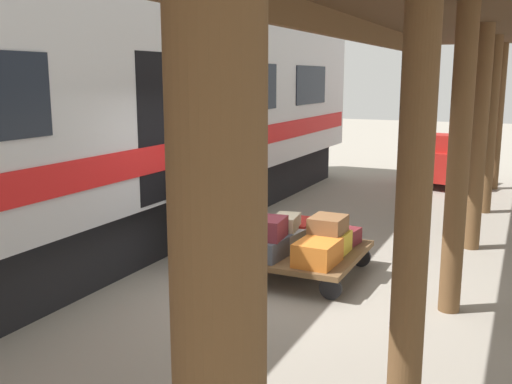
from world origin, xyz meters
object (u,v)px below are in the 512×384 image
at_px(suitcase_maroon_trunk, 340,237).
at_px(baggage_tug, 444,161).
at_px(suitcase_slate_roller, 270,248).
at_px(suitcase_cream_canvas, 286,222).
at_px(luggage_cart, 306,254).
at_px(porter_in_overalls, 251,204).
at_px(porter_by_door, 191,199).
at_px(suitcase_gray_aluminum, 284,239).
at_px(suitcase_brown_leather, 328,225).
at_px(suitcase_yellow_case, 329,244).
at_px(suitcase_burgundy_valise, 271,228).
at_px(suitcase_red_plastic, 297,230).
at_px(train_car, 76,117).
at_px(suitcase_orange_carryall, 317,252).

bearing_deg(suitcase_maroon_trunk, baggage_tug, -93.80).
height_order(suitcase_slate_roller, suitcase_cream_canvas, suitcase_cream_canvas).
xyz_separation_m(luggage_cart, porter_in_overalls, (0.79, 0.07, 0.63)).
relative_size(porter_by_door, baggage_tug, 0.89).
relative_size(suitcase_slate_roller, suitcase_cream_canvas, 1.28).
bearing_deg(baggage_tug, suitcase_maroon_trunk, 86.20).
xyz_separation_m(suitcase_gray_aluminum, suitcase_brown_leather, (-0.61, -0.01, 0.26)).
relative_size(porter_in_overalls, porter_by_door, 1.00).
relative_size(suitcase_slate_roller, porter_in_overalls, 0.36).
bearing_deg(suitcase_brown_leather, baggage_tug, -93.76).
bearing_deg(suitcase_gray_aluminum, suitcase_cream_canvas, -107.10).
relative_size(suitcase_gray_aluminum, suitcase_yellow_case, 0.89).
height_order(suitcase_yellow_case, porter_in_overalls, porter_in_overalls).
height_order(luggage_cart, suitcase_gray_aluminum, suitcase_gray_aluminum).
bearing_deg(suitcase_gray_aluminum, suitcase_burgundy_valise, 91.67).
height_order(suitcase_yellow_case, suitcase_brown_leather, suitcase_brown_leather).
bearing_deg(suitcase_gray_aluminum, porter_in_overalls, 8.79).
distance_m(suitcase_red_plastic, suitcase_cream_canvas, 0.48).
relative_size(luggage_cart, porter_by_door, 1.01).
relative_size(suitcase_maroon_trunk, suitcase_yellow_case, 0.90).
height_order(suitcase_gray_aluminum, suitcase_slate_roller, suitcase_slate_roller).
bearing_deg(train_car, suitcase_red_plastic, -163.69).
distance_m(suitcase_maroon_trunk, porter_by_door, 2.15).
bearing_deg(suitcase_cream_canvas, train_car, 8.67).
bearing_deg(suitcase_burgundy_valise, suitcase_yellow_case, -142.70).
distance_m(suitcase_yellow_case, porter_in_overalls, 1.19).
relative_size(suitcase_brown_leather, baggage_tug, 0.26).
relative_size(suitcase_red_plastic, porter_in_overalls, 0.37).
bearing_deg(suitcase_burgundy_valise, porter_in_overalls, -40.03).
bearing_deg(luggage_cart, suitcase_orange_carryall, 123.96).
distance_m(suitcase_red_plastic, porter_in_overalls, 0.84).
bearing_deg(suitcase_maroon_trunk, train_car, 13.65).
height_order(suitcase_burgundy_valise, suitcase_brown_leather, suitcase_burgundy_valise).
xyz_separation_m(suitcase_slate_roller, suitcase_cream_canvas, (-0.01, -0.51, 0.22)).
distance_m(suitcase_slate_roller, suitcase_orange_carryall, 0.64).
bearing_deg(suitcase_slate_roller, porter_in_overalls, -40.73).
relative_size(suitcase_maroon_trunk, porter_in_overalls, 0.33).
relative_size(suitcase_orange_carryall, baggage_tug, 0.32).
height_order(suitcase_burgundy_valise, porter_by_door, porter_by_door).
bearing_deg(train_car, suitcase_brown_leather, -173.15).
bearing_deg(train_car, suitcase_burgundy_valise, 179.30).
xyz_separation_m(suitcase_slate_roller, suitcase_burgundy_valise, (-0.01, 0.00, 0.26)).
bearing_deg(porter_in_overalls, baggage_tug, -101.72).
bearing_deg(suitcase_gray_aluminum, suitcase_yellow_case, 180.00).
distance_m(suitcase_slate_roller, porter_by_door, 1.48).
distance_m(suitcase_gray_aluminum, porter_by_door, 1.45).
distance_m(train_car, suitcase_gray_aluminum, 3.52).
height_order(luggage_cart, suitcase_brown_leather, suitcase_brown_leather).
relative_size(luggage_cart, suitcase_orange_carryall, 2.79).
bearing_deg(suitcase_slate_roller, suitcase_red_plastic, -90.00).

